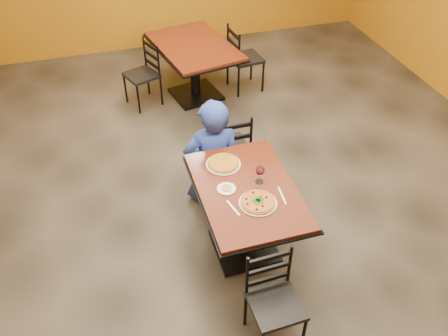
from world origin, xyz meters
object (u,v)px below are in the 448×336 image
object	(u,v)px
table_main	(246,205)
chair_main_near	(276,306)
chair_second_left	(142,75)
side_plate	(226,189)
diner	(212,151)
pizza_far	(223,163)
plate_main	(258,203)
wine_glass	(260,174)
chair_second_right	(246,59)
table_second	(194,58)
plate_far	(223,164)
chair_main_far	(228,147)
pizza_main	(258,202)

from	to	relation	value
table_main	chair_main_near	size ratio (longest dim) A/B	1.49
chair_second_left	side_plate	size ratio (longest dim) A/B	5.26
diner	pizza_far	size ratio (longest dim) A/B	4.14
chair_main_near	diner	world-z (taller)	diner
chair_second_left	diner	size ratio (longest dim) A/B	0.73
plate_main	wine_glass	distance (m)	0.28
chair_second_right	pizza_far	size ratio (longest dim) A/B	3.22
diner	chair_second_left	bearing A→B (deg)	-75.99
chair_second_left	diner	xyz separation A→B (m)	(0.39, -2.00, 0.16)
diner	table_second	bearing A→B (deg)	-96.11
plate_far	side_plate	size ratio (longest dim) A/B	1.94
chair_second_left	wine_glass	size ratio (longest dim) A/B	4.68
table_second	chair_main_far	xyz separation A→B (m)	(-0.10, -1.82, -0.11)
chair_main_far	pizza_far	xyz separation A→B (m)	(-0.23, -0.61, 0.32)
plate_main	diner	bearing A→B (deg)	96.32
table_main	pizza_main	world-z (taller)	pizza_main
chair_second_left	pizza_main	bearing A→B (deg)	-11.26
plate_far	wine_glass	distance (m)	0.39
pizza_main	wine_glass	size ratio (longest dim) A/B	1.58
chair_main_near	chair_main_far	size ratio (longest dim) A/B	0.92
table_main	plate_main	distance (m)	0.28
diner	pizza_far	xyz separation A→B (m)	(-0.02, -0.43, 0.19)
chair_second_right	chair_main_near	bearing A→B (deg)	158.09
table_main	diner	bearing A→B (deg)	95.92
diner	wine_glass	world-z (taller)	diner
chair_main_far	chair_second_left	bearing A→B (deg)	-71.70
chair_second_left	pizza_far	bearing A→B (deg)	-11.98
table_main	plate_main	world-z (taller)	plate_main
chair_second_right	pizza_far	xyz separation A→B (m)	(-1.04, -2.43, 0.32)
plate_main	chair_main_near	bearing A→B (deg)	-98.36
table_second	diner	xyz separation A→B (m)	(-0.32, -2.00, 0.02)
table_main	plate_main	xyz separation A→B (m)	(0.03, -0.19, 0.20)
chair_main_near	diner	distance (m)	1.71
table_second	plate_far	distance (m)	2.46
table_second	pizza_main	world-z (taller)	pizza_main
chair_main_far	pizza_main	world-z (taller)	chair_main_far
chair_second_right	wine_glass	distance (m)	2.88
table_second	wine_glass	bearing A→B (deg)	-92.21
chair_main_near	wine_glass	world-z (taller)	wine_glass
table_second	pizza_far	xyz separation A→B (m)	(-0.33, -2.43, 0.21)
pizza_main	plate_far	xyz separation A→B (m)	(-0.12, 0.55, -0.02)
diner	side_plate	xyz separation A→B (m)	(-0.08, -0.74, 0.18)
plate_far	pizza_main	bearing A→B (deg)	-77.31
table_second	pizza_main	xyz separation A→B (m)	(-0.21, -2.98, 0.21)
table_main	plate_far	world-z (taller)	plate_far
chair_second_left	chair_second_right	size ratio (longest dim) A/B	0.93
chair_second_right	wine_glass	xyz separation A→B (m)	(-0.82, -2.73, 0.39)
chair_main_far	side_plate	xyz separation A→B (m)	(-0.30, -0.93, 0.31)
chair_main_far	chair_main_near	bearing A→B (deg)	83.49
chair_main_far	diner	size ratio (longest dim) A/B	0.77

